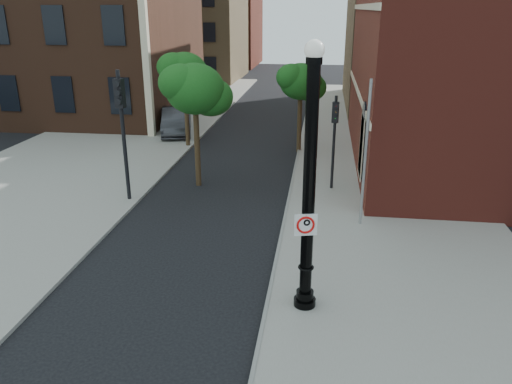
# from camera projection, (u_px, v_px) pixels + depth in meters

# --- Properties ---
(ground) EXTENTS (120.00, 120.00, 0.00)m
(ground) POSITION_uv_depth(u_px,v_px,m) (195.00, 295.00, 13.80)
(ground) COLOR black
(ground) RESTS_ON ground
(sidewalk_right) EXTENTS (8.00, 60.00, 0.12)m
(sidewalk_right) POSITION_uv_depth(u_px,v_px,m) (381.00, 184.00, 22.31)
(sidewalk_right) COLOR gray
(sidewalk_right) RESTS_ON ground
(sidewalk_left) EXTENTS (10.00, 50.00, 0.12)m
(sidewalk_left) POSITION_uv_depth(u_px,v_px,m) (127.00, 132.00, 31.63)
(sidewalk_left) COLOR gray
(sidewalk_left) RESTS_ON ground
(curb_edge) EXTENTS (0.10, 60.00, 0.14)m
(curb_edge) POSITION_uv_depth(u_px,v_px,m) (293.00, 180.00, 22.80)
(curb_edge) COLOR gray
(curb_edge) RESTS_ON ground
(bg_building_tan_a) EXTENTS (12.00, 12.00, 12.00)m
(bg_building_tan_a) POSITION_uv_depth(u_px,v_px,m) (185.00, 22.00, 54.10)
(bg_building_tan_a) COLOR olive
(bg_building_tan_a) RESTS_ON ground
(bg_building_red) EXTENTS (12.00, 12.00, 10.00)m
(bg_building_red) POSITION_uv_depth(u_px,v_px,m) (213.00, 27.00, 67.45)
(bg_building_red) COLOR maroon
(bg_building_red) RESTS_ON ground
(bg_building_tan_b) EXTENTS (22.00, 14.00, 14.00)m
(bg_building_tan_b) POSITION_uv_depth(u_px,v_px,m) (499.00, 14.00, 37.21)
(bg_building_tan_b) COLOR olive
(bg_building_tan_b) RESTS_ON ground
(lamppost) EXTENTS (0.58, 0.58, 6.83)m
(lamppost) POSITION_uv_depth(u_px,v_px,m) (309.00, 197.00, 12.08)
(lamppost) COLOR black
(lamppost) RESTS_ON ground
(no_parking_sign) EXTENTS (0.56, 0.16, 0.57)m
(no_parking_sign) POSITION_uv_depth(u_px,v_px,m) (306.00, 225.00, 12.16)
(no_parking_sign) COLOR white
(no_parking_sign) RESTS_ON ground
(parked_car) EXTENTS (2.92, 5.24, 1.64)m
(parked_car) POSITION_uv_depth(u_px,v_px,m) (177.00, 121.00, 31.08)
(parked_car) COLOR #313136
(parked_car) RESTS_ON ground
(traffic_signal_left) EXTENTS (0.36, 0.45, 5.29)m
(traffic_signal_left) POSITION_uv_depth(u_px,v_px,m) (122.00, 115.00, 19.22)
(traffic_signal_left) COLOR black
(traffic_signal_left) RESTS_ON ground
(traffic_signal_right) EXTENTS (0.29, 0.35, 4.11)m
(traffic_signal_right) POSITION_uv_depth(u_px,v_px,m) (335.00, 128.00, 20.71)
(traffic_signal_right) COLOR black
(traffic_signal_right) RESTS_ON ground
(utility_pole) EXTENTS (0.11, 0.11, 5.29)m
(utility_pole) POSITION_uv_depth(u_px,v_px,m) (365.00, 156.00, 17.20)
(utility_pole) COLOR #999999
(utility_pole) RESTS_ON ground
(street_tree_a) EXTENTS (2.96, 2.68, 5.34)m
(street_tree_a) POSITION_uv_depth(u_px,v_px,m) (196.00, 90.00, 20.91)
(street_tree_a) COLOR #312213
(street_tree_a) RESTS_ON ground
(street_tree_b) EXTENTS (2.91, 2.63, 5.25)m
(street_tree_b) POSITION_uv_depth(u_px,v_px,m) (185.00, 73.00, 26.99)
(street_tree_b) COLOR #312213
(street_tree_b) RESTS_ON ground
(street_tree_c) EXTENTS (2.65, 2.39, 4.77)m
(street_tree_c) POSITION_uv_depth(u_px,v_px,m) (301.00, 83.00, 26.24)
(street_tree_c) COLOR #312213
(street_tree_c) RESTS_ON ground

